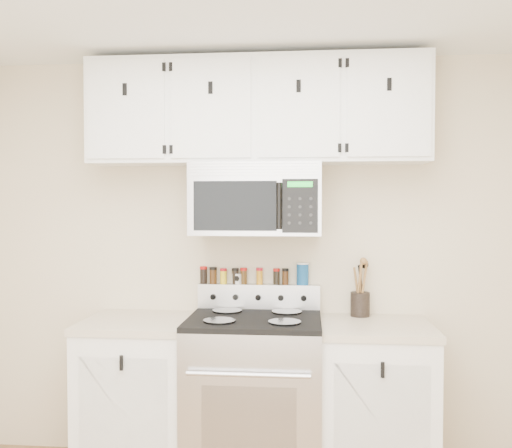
% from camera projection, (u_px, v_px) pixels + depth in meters
% --- Properties ---
extents(back_wall, '(3.50, 0.01, 2.50)m').
position_uv_depth(back_wall, '(259.00, 260.00, 3.58)').
color(back_wall, beige).
rests_on(back_wall, floor).
extents(range, '(0.76, 0.65, 1.10)m').
position_uv_depth(range, '(255.00, 396.00, 3.29)').
color(range, '#B7B7BA').
rests_on(range, floor).
extents(base_cabinet_left, '(0.64, 0.62, 0.92)m').
position_uv_depth(base_cabinet_left, '(139.00, 396.00, 3.38)').
color(base_cabinet_left, white).
rests_on(base_cabinet_left, floor).
extents(base_cabinet_right, '(0.64, 0.62, 0.92)m').
position_uv_depth(base_cabinet_right, '(375.00, 403.00, 3.25)').
color(base_cabinet_right, white).
rests_on(base_cabinet_right, floor).
extents(microwave, '(0.76, 0.44, 0.42)m').
position_uv_depth(microwave, '(257.00, 199.00, 3.38)').
color(microwave, '#9E9EA3').
rests_on(microwave, back_wall).
extents(upper_cabinets, '(2.00, 0.35, 0.62)m').
position_uv_depth(upper_cabinets, '(257.00, 112.00, 3.39)').
color(upper_cabinets, white).
rests_on(upper_cabinets, back_wall).
extents(utensil_crock, '(0.12, 0.12, 0.34)m').
position_uv_depth(utensil_crock, '(360.00, 302.00, 3.45)').
color(utensil_crock, black).
rests_on(utensil_crock, base_cabinet_right).
extents(kitchen_timer, '(0.07, 0.07, 0.07)m').
position_uv_depth(kitchen_timer, '(238.00, 279.00, 3.57)').
color(kitchen_timer, silver).
rests_on(kitchen_timer, range).
extents(salt_canister, '(0.08, 0.08, 0.14)m').
position_uv_depth(salt_canister, '(303.00, 274.00, 3.53)').
color(salt_canister, '#134C88').
rests_on(salt_canister, range).
extents(spice_jar_0, '(0.05, 0.05, 0.11)m').
position_uv_depth(spice_jar_0, '(203.00, 275.00, 3.58)').
color(spice_jar_0, black).
rests_on(spice_jar_0, range).
extents(spice_jar_1, '(0.05, 0.05, 0.10)m').
position_uv_depth(spice_jar_1, '(213.00, 275.00, 3.58)').
color(spice_jar_1, '#3E240E').
rests_on(spice_jar_1, range).
extents(spice_jar_2, '(0.04, 0.04, 0.10)m').
position_uv_depth(spice_jar_2, '(223.00, 276.00, 3.57)').
color(spice_jar_2, yellow).
rests_on(spice_jar_2, range).
extents(spice_jar_3, '(0.04, 0.04, 0.10)m').
position_uv_depth(spice_jar_3, '(235.00, 276.00, 3.57)').
color(spice_jar_3, black).
rests_on(spice_jar_3, range).
extents(spice_jar_4, '(0.04, 0.04, 0.10)m').
position_uv_depth(spice_jar_4, '(244.00, 276.00, 3.56)').
color(spice_jar_4, '#442C10').
rests_on(spice_jar_4, range).
extents(spice_jar_5, '(0.04, 0.04, 0.10)m').
position_uv_depth(spice_jar_5, '(260.00, 276.00, 3.55)').
color(spice_jar_5, orange).
rests_on(spice_jar_5, range).
extents(spice_jar_6, '(0.04, 0.04, 0.10)m').
position_uv_depth(spice_jar_6, '(276.00, 276.00, 3.54)').
color(spice_jar_6, black).
rests_on(spice_jar_6, range).
extents(spice_jar_7, '(0.04, 0.04, 0.10)m').
position_uv_depth(spice_jar_7, '(285.00, 276.00, 3.54)').
color(spice_jar_7, '#3E230E').
rests_on(spice_jar_7, range).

